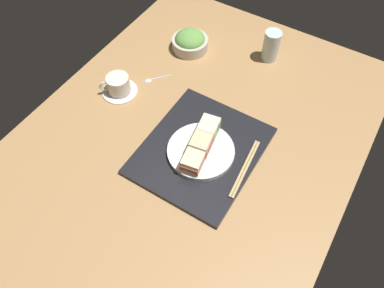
% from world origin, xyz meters
% --- Properties ---
extents(ground_plane, '(1.40, 1.00, 0.03)m').
position_xyz_m(ground_plane, '(0.00, 0.00, -0.01)').
color(ground_plane, tan).
extents(serving_tray, '(0.39, 0.33, 0.02)m').
position_xyz_m(serving_tray, '(0.00, -0.06, 0.01)').
color(serving_tray, black).
rests_on(serving_tray, ground_plane).
extents(sandwich_plate, '(0.20, 0.20, 0.02)m').
position_xyz_m(sandwich_plate, '(-0.01, -0.06, 0.02)').
color(sandwich_plate, white).
rests_on(sandwich_plate, serving_tray).
extents(sandwich_near, '(0.08, 0.07, 0.05)m').
position_xyz_m(sandwich_near, '(-0.07, -0.07, 0.05)').
color(sandwich_near, beige).
rests_on(sandwich_near, sandwich_plate).
extents(sandwich_middle, '(0.07, 0.07, 0.05)m').
position_xyz_m(sandwich_middle, '(-0.01, -0.06, 0.06)').
color(sandwich_middle, beige).
rests_on(sandwich_middle, sandwich_plate).
extents(sandwich_far, '(0.08, 0.07, 0.06)m').
position_xyz_m(sandwich_far, '(0.05, -0.05, 0.06)').
color(sandwich_far, '#EFE5C1').
rests_on(sandwich_far, sandwich_plate).
extents(salad_bowl, '(0.14, 0.14, 0.07)m').
position_xyz_m(salad_bowl, '(0.39, 0.22, 0.03)').
color(salad_bowl, beige).
rests_on(salad_bowl, ground_plane).
extents(chopsticks_pair, '(0.21, 0.04, 0.01)m').
position_xyz_m(chopsticks_pair, '(0.01, -0.20, 0.02)').
color(chopsticks_pair, tan).
rests_on(chopsticks_pair, serving_tray).
extents(coffee_cup, '(0.12, 0.12, 0.07)m').
position_xyz_m(coffee_cup, '(0.07, 0.31, 0.03)').
color(coffee_cup, silver).
rests_on(coffee_cup, ground_plane).
extents(drinking_glass, '(0.06, 0.06, 0.12)m').
position_xyz_m(drinking_glass, '(0.49, -0.06, 0.06)').
color(drinking_glass, silver).
rests_on(drinking_glass, ground_plane).
extents(teaspoon, '(0.08, 0.07, 0.01)m').
position_xyz_m(teaspoon, '(0.17, 0.25, 0.00)').
color(teaspoon, silver).
rests_on(teaspoon, ground_plane).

